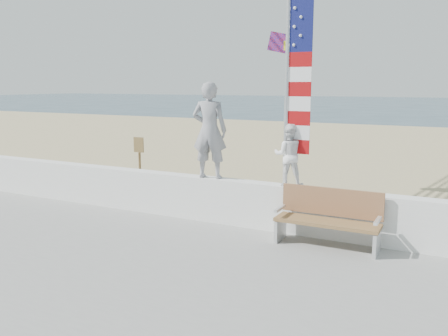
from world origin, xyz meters
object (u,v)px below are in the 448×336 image
(bench, at_px, (328,217))
(flag, at_px, (294,84))
(adult, at_px, (209,130))
(child, at_px, (289,155))

(bench, bearing_deg, flag, 152.04)
(adult, distance_m, flag, 1.99)
(child, relative_size, bench, 0.65)
(child, relative_size, flag, 0.34)
(bench, bearing_deg, child, 153.37)
(adult, height_order, child, adult)
(adult, bearing_deg, child, 168.50)
(adult, bearing_deg, bench, 158.64)
(child, height_order, bench, child)
(adult, xyz_separation_m, flag, (1.76, -0.00, 0.93))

